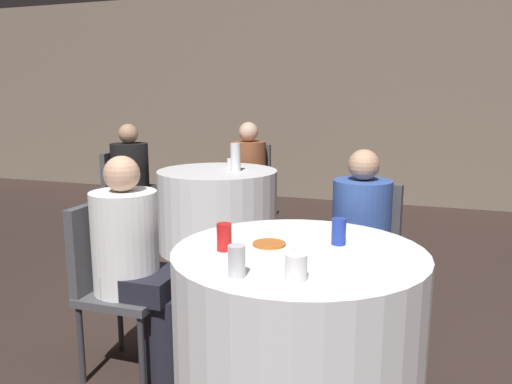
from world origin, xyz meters
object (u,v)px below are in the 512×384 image
at_px(table_far, 218,210).
at_px(person_white_shirt, 139,269).
at_px(chair_far_west, 122,189).
at_px(chair_near_west, 111,272).
at_px(soda_can_silver, 237,261).
at_px(person_blue_shirt, 357,243).
at_px(soda_can_blue, 339,232).
at_px(person_black_shirt, 137,183).
at_px(soda_can_red, 224,237).
at_px(chair_far_north, 251,177).
at_px(person_floral_shirt, 247,174).
at_px(table_near, 298,329).
at_px(pizza_plate_near, 269,245).
at_px(bottle_far, 236,157).
at_px(chair_near_north, 365,241).

height_order(table_far, person_white_shirt, person_white_shirt).
bearing_deg(chair_far_west, chair_near_west, 26.41).
height_order(chair_near_west, soda_can_silver, chair_near_west).
height_order(person_blue_shirt, soda_can_blue, person_blue_shirt).
relative_size(chair_near_west, person_black_shirt, 0.77).
bearing_deg(table_far, soda_can_red, -66.17).
xyz_separation_m(chair_far_west, soda_can_blue, (2.39, -1.85, 0.27)).
distance_m(chair_far_north, person_black_shirt, 1.31).
relative_size(chair_far_north, person_white_shirt, 0.78).
bearing_deg(soda_can_blue, person_black_shirt, 140.07).
bearing_deg(soda_can_red, person_black_shirt, 129.89).
height_order(person_floral_shirt, person_blue_shirt, person_floral_shirt).
xyz_separation_m(table_near, chair_far_west, (-2.24, 2.00, 0.16)).
xyz_separation_m(person_floral_shirt, soda_can_blue, (1.44, -2.76, 0.21)).
bearing_deg(soda_can_red, pizza_plate_near, 34.71).
bearing_deg(chair_far_north, soda_can_blue, 115.96).
distance_m(table_far, person_white_shirt, 2.17).
height_order(table_near, chair_far_north, chair_far_north).
xyz_separation_m(chair_far_north, soda_can_blue, (1.44, -2.91, 0.27)).
relative_size(table_far, soda_can_silver, 8.99).
bearing_deg(chair_far_west, bottle_far, 89.48).
xyz_separation_m(table_far, chair_far_north, (-0.01, 0.96, 0.16)).
bearing_deg(soda_can_red, person_floral_shirt, 108.00).
relative_size(chair_near_west, person_white_shirt, 0.78).
height_order(table_near, chair_near_north, chair_near_north).
relative_size(chair_far_north, soda_can_blue, 7.26).
bearing_deg(soda_can_red, table_far, 113.83).
distance_m(person_black_shirt, soda_can_red, 2.77).
xyz_separation_m(table_near, bottle_far, (-1.11, 2.10, 0.50)).
distance_m(soda_can_blue, soda_can_red, 0.52).
xyz_separation_m(person_floral_shirt, person_black_shirt, (-0.79, -0.89, 0.00)).
bearing_deg(chair_near_north, person_blue_shirt, 90.00).
xyz_separation_m(person_black_shirt, soda_can_red, (1.77, -2.12, 0.21)).
xyz_separation_m(chair_near_north, bottle_far, (-1.29, 1.14, 0.34)).
relative_size(chair_near_west, soda_can_blue, 7.26).
height_order(chair_near_west, soda_can_blue, chair_near_west).
distance_m(person_black_shirt, soda_can_silver, 3.10).
distance_m(person_white_shirt, pizza_plate_near, 0.69).
height_order(pizza_plate_near, soda_can_blue, soda_can_blue).
distance_m(chair_near_north, pizza_plate_near, 1.02).
height_order(chair_near_west, chair_far_north, same).
xyz_separation_m(table_far, person_black_shirt, (-0.80, -0.08, 0.22)).
distance_m(person_floral_shirt, person_black_shirt, 1.19).
bearing_deg(table_near, bottle_far, 117.79).
relative_size(chair_far_north, pizza_plate_near, 3.45).
distance_m(chair_far_north, chair_far_west, 1.42).
bearing_deg(chair_far_north, bottle_far, 100.48).
bearing_deg(soda_can_blue, chair_near_north, 87.48).
xyz_separation_m(soda_can_blue, bottle_far, (-1.26, 1.96, 0.07)).
xyz_separation_m(chair_near_west, chair_near_north, (1.16, 0.97, 0.00)).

